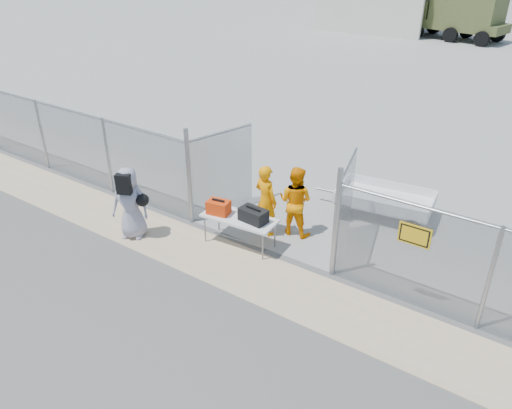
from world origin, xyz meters
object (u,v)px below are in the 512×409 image
Objects in this scene: security_worker_right at (295,201)px; visitor at (130,203)px; folding_table at (240,231)px; security_worker_left at (266,200)px; utility_trailer at (384,203)px.

security_worker_right is 3.92m from visitor.
folding_table is 1.00× the size of security_worker_right.
security_worker_left is 1.02× the size of security_worker_right.
security_worker_left is (0.20, 0.80, 0.53)m from folding_table.
utility_trailer is (4.63, 4.40, -0.52)m from visitor.
folding_table is at bearing 51.31° from security_worker_right.
folding_table is at bearing -0.22° from visitor.
visitor is (-2.56, -1.94, 0.00)m from security_worker_left.
folding_table is at bearing -132.07° from utility_trailer.
security_worker_left is at bearing 11.14° from visitor.
visitor is at bearing -143.78° from utility_trailer.
utility_trailer is at bearing 50.30° from folding_table.
security_worker_right is at bearing -133.45° from security_worker_left.
folding_table is 0.98m from security_worker_left.
security_worker_left reaches higher than security_worker_right.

